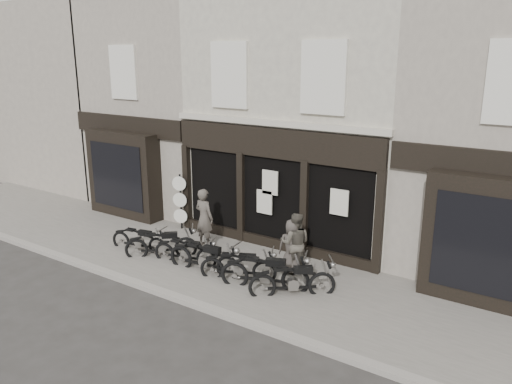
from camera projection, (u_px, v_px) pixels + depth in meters
The scene contains 17 objects.
ground_plane at pixel (214, 284), 13.51m from camera, with size 90.00×90.00×0.00m, color #2D2B28.
pavement at pixel (234, 270), 14.22m from camera, with size 30.00×4.20×0.12m, color #645F58.
kerb at pixel (183, 300), 12.49m from camera, with size 30.00×0.25×0.13m, color gray.
central_building at pixel (319, 113), 17.20m from camera, with size 7.30×6.22×8.34m.
neighbour_left at pixel (180, 104), 20.57m from camera, with size 5.60×6.73×8.34m.
filler_left at pixel (60, 94), 25.01m from camera, with size 11.00×6.00×8.20m, color gray.
motorcycle_0 at pixel (140, 242), 15.49m from camera, with size 1.98×0.65×0.96m.
motorcycle_1 at pixel (162, 246), 15.05m from camera, with size 1.79×1.59×1.04m.
motorcycle_2 at pixel (186, 254), 14.57m from camera, with size 1.97×0.78×0.96m.
motorcycle_3 at pixel (205, 261), 13.95m from camera, with size 2.30×0.63×1.10m.
motorcycle_4 at pixel (239, 269), 13.52m from camera, with size 1.96×1.16×1.01m.
motorcycle_5 at pixel (266, 276), 12.97m from camera, with size 2.25×1.16×1.14m.
motorcycle_6 at pixel (293, 283), 12.59m from camera, with size 1.88×1.59×1.07m.
man_left at pixel (204, 218), 15.65m from camera, with size 0.69×0.45×1.88m, color #4E4740.
man_centre at pixel (295, 243), 13.72m from camera, with size 0.84×0.66×1.74m, color #474239.
man_right at pixel (292, 246), 13.73m from camera, with size 0.76×0.50×1.56m, color #3E3834.
advert_sign_post at pixel (180, 204), 17.26m from camera, with size 0.49×0.32×2.07m.
Camera 1 is at (7.82, -9.65, 5.98)m, focal length 35.00 mm.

